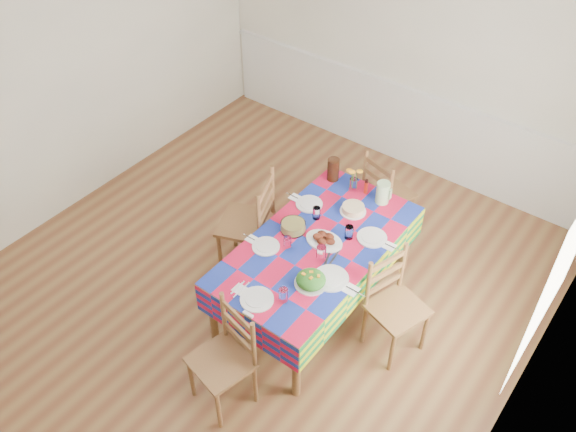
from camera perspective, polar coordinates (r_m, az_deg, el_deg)
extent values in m
cube|color=brown|center=(5.54, -3.06, -6.89)|extent=(4.50, 5.00, 0.04)
cube|color=silver|center=(6.42, 11.41, 15.34)|extent=(4.50, 0.04, 2.70)
cube|color=silver|center=(6.11, -20.63, 12.00)|extent=(0.04, 5.00, 2.70)
cube|color=silver|center=(3.91, 23.11, -8.23)|extent=(0.04, 5.00, 2.70)
cube|color=white|center=(6.59, 10.68, 11.71)|extent=(4.41, 0.06, 0.04)
cube|color=white|center=(6.83, 10.26, 8.51)|extent=(4.41, 0.03, 0.90)
plane|color=white|center=(4.02, 24.53, -3.87)|extent=(0.00, 1.40, 1.40)
cylinder|color=brown|center=(4.93, -7.04, -9.12)|extent=(0.07, 0.07, 0.66)
cylinder|color=brown|center=(4.60, 0.80, -14.02)|extent=(0.07, 0.07, 0.66)
cylinder|color=brown|center=(5.84, 4.03, 1.07)|extent=(0.07, 0.07, 0.66)
cylinder|color=brown|center=(5.56, 11.09, -2.30)|extent=(0.07, 0.07, 0.66)
cube|color=brown|center=(4.92, 2.75, -2.81)|extent=(0.94, 1.78, 0.04)
cube|color=#BE1034|center=(4.90, 2.76, -2.61)|extent=(0.98, 1.82, 0.01)
cube|color=#BE1034|center=(5.21, -1.69, -1.47)|extent=(0.01, 1.82, 0.28)
cube|color=#BE1034|center=(4.84, 7.47, -6.25)|extent=(0.01, 1.82, 0.28)
cube|color=#BE1034|center=(4.53, -4.02, -10.37)|extent=(0.98, 0.01, 0.28)
cube|color=#BE1034|center=(5.59, 8.08, 1.59)|extent=(0.98, 0.01, 0.28)
cylinder|color=white|center=(4.49, -2.93, -7.79)|extent=(0.25, 0.25, 0.01)
cylinder|color=white|center=(4.49, -2.93, -7.72)|extent=(0.18, 0.18, 0.01)
cylinder|color=white|center=(4.44, -0.45, -7.42)|extent=(0.07, 0.07, 0.12)
cube|color=white|center=(4.57, -4.55, -6.85)|extent=(0.09, 0.09, 0.01)
cube|color=silver|center=(4.57, -4.73, -6.70)|extent=(0.01, 0.16, 0.00)
cube|color=silver|center=(4.56, -4.38, -6.92)|extent=(0.01, 0.19, 0.00)
cylinder|color=white|center=(4.86, -2.08, -2.86)|extent=(0.22, 0.22, 0.01)
cylinder|color=white|center=(4.86, -2.09, -2.79)|extent=(0.16, 0.16, 0.00)
cylinder|color=white|center=(4.82, -0.05, -2.51)|extent=(0.06, 0.06, 0.11)
cube|color=white|center=(4.94, -3.43, -2.15)|extent=(0.08, 0.08, 0.00)
cube|color=silver|center=(4.94, -3.58, -2.04)|extent=(0.14, 0.01, 0.00)
cube|color=silver|center=(4.92, -3.29, -2.20)|extent=(0.17, 0.01, 0.00)
cylinder|color=white|center=(5.24, 2.00, 1.13)|extent=(0.23, 0.23, 0.01)
cylinder|color=white|center=(5.24, 2.00, 1.20)|extent=(0.16, 0.16, 0.01)
cylinder|color=white|center=(5.08, 2.67, 0.30)|extent=(0.07, 0.07, 0.11)
cube|color=white|center=(5.31, 0.63, 1.76)|extent=(0.09, 0.09, 0.01)
cube|color=silver|center=(5.32, 0.48, 1.87)|extent=(0.15, 0.01, 0.00)
cube|color=silver|center=(5.30, 0.78, 1.72)|extent=(0.17, 0.01, 0.00)
cylinder|color=white|center=(4.63, 4.01, -5.83)|extent=(0.28, 0.28, 0.01)
cylinder|color=white|center=(4.63, 4.02, -5.74)|extent=(0.20, 0.20, 0.01)
cylinder|color=white|center=(4.73, 3.13, -3.51)|extent=(0.08, 0.08, 0.13)
cube|color=white|center=(4.58, 5.94, -6.88)|extent=(0.10, 0.10, 0.01)
cube|color=silver|center=(4.58, 5.73, -6.72)|extent=(0.18, 0.01, 0.00)
cube|color=silver|center=(4.57, 6.17, -6.95)|extent=(0.21, 0.01, 0.00)
cylinder|color=white|center=(4.98, 7.86, -2.00)|extent=(0.25, 0.25, 0.01)
cylinder|color=white|center=(4.97, 7.87, -1.92)|extent=(0.17, 0.17, 0.01)
cylinder|color=white|center=(4.93, 5.73, -1.52)|extent=(0.07, 0.07, 0.12)
cube|color=white|center=(4.93, 9.48, -2.81)|extent=(0.09, 0.09, 0.01)
cube|color=silver|center=(4.93, 9.30, -2.69)|extent=(0.15, 0.01, 0.00)
cube|color=silver|center=(4.92, 9.66, -2.87)|extent=(0.18, 0.01, 0.00)
ellipsoid|color=white|center=(4.91, 3.40, -2.35)|extent=(0.32, 0.23, 0.02)
ellipsoid|color=black|center=(4.87, 3.97, -2.36)|extent=(0.08, 0.07, 0.05)
ellipsoid|color=black|center=(4.91, 3.88, -1.93)|extent=(0.08, 0.07, 0.05)
ellipsoid|color=black|center=(4.92, 3.21, -1.70)|extent=(0.08, 0.07, 0.05)
ellipsoid|color=black|center=(4.90, 2.81, -1.96)|extent=(0.08, 0.07, 0.05)
ellipsoid|color=black|center=(4.86, 3.19, -2.39)|extent=(0.08, 0.07, 0.05)
cylinder|color=white|center=(4.59, 2.15, -6.29)|extent=(0.25, 0.25, 0.01)
ellipsoid|color=#143F0F|center=(4.57, 2.16, -5.96)|extent=(0.23, 0.23, 0.10)
cube|color=#FF9E16|center=(4.53, 1.47, -5.44)|extent=(0.03, 0.02, 0.01)
cube|color=#FF9E16|center=(4.55, 2.19, -5.26)|extent=(0.04, 0.03, 0.01)
cube|color=#FF9E16|center=(4.51, 2.16, -5.82)|extent=(0.03, 0.03, 0.01)
cube|color=#FF9E16|center=(4.52, 2.88, -5.63)|extent=(0.03, 0.04, 0.01)
cylinder|color=white|center=(4.98, 0.48, -0.99)|extent=(0.21, 0.21, 0.08)
cylinder|color=#E2D078|center=(4.98, 0.48, -0.97)|extent=(0.19, 0.19, 0.06)
cylinder|color=white|center=(5.20, 6.10, 0.46)|extent=(0.22, 0.22, 0.01)
cylinder|color=tan|center=(5.18, 6.12, 0.71)|extent=(0.19, 0.19, 0.05)
cube|color=black|center=(4.79, 3.74, -3.88)|extent=(0.10, 0.25, 0.01)
cube|color=black|center=(4.78, 4.29, -3.98)|extent=(0.05, 0.26, 0.01)
cylinder|color=white|center=(5.39, 6.13, 2.96)|extent=(0.07, 0.07, 0.12)
cylinder|color=#2D6521|center=(5.37, 5.98, 3.42)|extent=(0.01, 0.01, 0.17)
ellipsoid|color=#FF9E16|center=(5.33, 5.77, 4.28)|extent=(0.06, 0.06, 0.02)
cylinder|color=#2D6521|center=(5.36, 6.36, 3.33)|extent=(0.01, 0.01, 0.17)
ellipsoid|color=#FF9E16|center=(5.30, 6.74, 4.18)|extent=(0.06, 0.06, 0.02)
cylinder|color=#2D6521|center=(5.35, 6.08, 3.26)|extent=(0.01, 0.01, 0.17)
ellipsoid|color=#FF9E16|center=(5.26, 6.03, 4.13)|extent=(0.06, 0.06, 0.02)
cylinder|color=red|center=(5.37, 7.32, 2.78)|extent=(0.03, 0.03, 0.14)
cylinder|color=#A6CD90|center=(5.27, 8.86, 2.19)|extent=(0.12, 0.12, 0.20)
cylinder|color=black|center=(5.47, 4.25, 4.37)|extent=(0.11, 0.11, 0.22)
cube|color=white|center=(4.40, -3.75, -9.17)|extent=(0.08, 0.03, 0.02)
cylinder|color=brown|center=(4.74, -9.04, -14.73)|extent=(0.03, 0.03, 0.44)
cylinder|color=brown|center=(4.58, -6.51, -17.59)|extent=(0.03, 0.03, 0.44)
cylinder|color=brown|center=(4.83, -5.73, -12.71)|extent=(0.03, 0.03, 0.44)
cylinder|color=brown|center=(4.67, -3.11, -15.41)|extent=(0.03, 0.03, 0.44)
cube|color=brown|center=(4.51, -6.32, -13.48)|extent=(0.48, 0.47, 0.03)
cylinder|color=brown|center=(4.47, -6.02, -9.24)|extent=(0.03, 0.03, 0.48)
cylinder|color=brown|center=(4.29, -3.24, -12.03)|extent=(0.03, 0.03, 0.48)
cube|color=brown|center=(4.45, -4.60, -11.37)|extent=(0.34, 0.09, 0.05)
cube|color=brown|center=(4.35, -4.69, -10.38)|extent=(0.34, 0.09, 0.05)
cube|color=brown|center=(4.26, -4.78, -9.34)|extent=(0.34, 0.09, 0.05)
cylinder|color=brown|center=(6.01, 11.41, 0.16)|extent=(0.03, 0.03, 0.43)
cylinder|color=brown|center=(6.18, 9.19, 1.91)|extent=(0.03, 0.03, 0.43)
cylinder|color=brown|center=(5.82, 9.11, -1.09)|extent=(0.03, 0.03, 0.43)
cylinder|color=brown|center=(6.00, 6.89, 0.75)|extent=(0.03, 0.03, 0.43)
cube|color=brown|center=(5.85, 9.39, 2.15)|extent=(0.50, 0.49, 0.03)
cylinder|color=brown|center=(5.52, 9.54, 2.36)|extent=(0.03, 0.03, 0.48)
cylinder|color=brown|center=(5.71, 7.18, 4.18)|extent=(0.03, 0.03, 0.48)
cube|color=brown|center=(5.67, 8.25, 2.52)|extent=(0.34, 0.12, 0.05)
cube|color=brown|center=(5.59, 8.37, 3.52)|extent=(0.34, 0.12, 0.05)
cube|color=brown|center=(5.52, 8.50, 4.54)|extent=(0.34, 0.12, 0.05)
cylinder|color=brown|center=(5.75, -5.05, -0.98)|extent=(0.04, 0.04, 0.49)
cylinder|color=brown|center=(5.49, -6.38, -3.67)|extent=(0.04, 0.04, 0.49)
cylinder|color=brown|center=(5.65, -1.50, -1.66)|extent=(0.04, 0.04, 0.49)
cylinder|color=brown|center=(5.39, -2.67, -4.43)|extent=(0.04, 0.04, 0.49)
cube|color=brown|center=(5.38, -4.03, -0.67)|extent=(0.57, 0.59, 0.03)
cylinder|color=brown|center=(5.31, -1.49, 2.37)|extent=(0.04, 0.04, 0.54)
cylinder|color=brown|center=(5.03, -2.74, -0.38)|extent=(0.04, 0.04, 0.54)
cube|color=brown|center=(5.24, -2.07, 0.13)|extent=(0.17, 0.37, 0.05)
cube|color=brown|center=(5.14, -2.11, 1.31)|extent=(0.17, 0.37, 0.05)
cube|color=brown|center=(5.05, -2.14, 2.52)|extent=(0.17, 0.37, 0.05)
cylinder|color=brown|center=(4.88, 9.69, -12.48)|extent=(0.04, 0.04, 0.44)
cylinder|color=brown|center=(5.05, 12.66, -10.49)|extent=(0.04, 0.04, 0.44)
cylinder|color=brown|center=(5.01, 7.12, -10.03)|extent=(0.04, 0.04, 0.44)
cylinder|color=brown|center=(5.18, 10.09, -8.20)|extent=(0.04, 0.04, 0.44)
cube|color=brown|center=(4.85, 10.22, -8.58)|extent=(0.50, 0.51, 0.03)
cylinder|color=brown|center=(4.66, 7.51, -6.45)|extent=(0.04, 0.04, 0.49)
cylinder|color=brown|center=(4.84, 10.65, -4.61)|extent=(0.04, 0.04, 0.49)
cube|color=brown|center=(4.82, 8.99, -6.30)|extent=(0.13, 0.34, 0.05)
cube|color=brown|center=(4.73, 9.15, -5.28)|extent=(0.13, 0.34, 0.05)
cube|color=brown|center=(4.64, 9.32, -4.22)|extent=(0.13, 0.34, 0.05)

